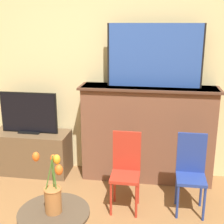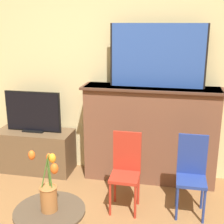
{
  "view_description": "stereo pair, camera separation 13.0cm",
  "coord_description": "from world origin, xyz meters",
  "px_view_note": "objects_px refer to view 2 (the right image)",
  "views": [
    {
      "loc": [
        0.57,
        -1.4,
        1.76
      ],
      "look_at": [
        0.15,
        1.3,
        0.97
      ],
      "focal_mm": 50.0,
      "sensor_mm": 36.0,
      "label": 1
    },
    {
      "loc": [
        0.7,
        -1.37,
        1.76
      ],
      "look_at": [
        0.15,
        1.3,
        0.97
      ],
      "focal_mm": 50.0,
      "sensor_mm": 36.0,
      "label": 2
    }
  ],
  "objects_px": {
    "chair_red": "(126,167)",
    "tv_monitor": "(33,112)",
    "chair_blue": "(192,171)",
    "vase_tulips": "(49,191)",
    "painting": "(158,56)"
  },
  "relations": [
    {
      "from": "tv_monitor",
      "to": "chair_blue",
      "type": "xyz_separation_m",
      "value": [
        1.82,
        -0.53,
        -0.31
      ]
    },
    {
      "from": "painting",
      "to": "chair_blue",
      "type": "bearing_deg",
      "value": -55.92
    },
    {
      "from": "painting",
      "to": "vase_tulips",
      "type": "height_order",
      "value": "painting"
    },
    {
      "from": "chair_red",
      "to": "vase_tulips",
      "type": "bearing_deg",
      "value": -118.1
    },
    {
      "from": "painting",
      "to": "chair_blue",
      "type": "distance_m",
      "value": 1.22
    },
    {
      "from": "chair_blue",
      "to": "vase_tulips",
      "type": "distance_m",
      "value": 1.37
    },
    {
      "from": "tv_monitor",
      "to": "chair_blue",
      "type": "relative_size",
      "value": 0.89
    },
    {
      "from": "chair_red",
      "to": "tv_monitor",
      "type": "bearing_deg",
      "value": 154.43
    },
    {
      "from": "painting",
      "to": "chair_red",
      "type": "xyz_separation_m",
      "value": [
        -0.22,
        -0.63,
        -0.99
      ]
    },
    {
      "from": "chair_blue",
      "to": "chair_red",
      "type": "bearing_deg",
      "value": -175.35
    },
    {
      "from": "painting",
      "to": "tv_monitor",
      "type": "relative_size",
      "value": 1.49
    },
    {
      "from": "chair_blue",
      "to": "vase_tulips",
      "type": "bearing_deg",
      "value": -140.45
    },
    {
      "from": "tv_monitor",
      "to": "chair_red",
      "type": "height_order",
      "value": "tv_monitor"
    },
    {
      "from": "painting",
      "to": "chair_blue",
      "type": "xyz_separation_m",
      "value": [
        0.39,
        -0.58,
        -0.99
      ]
    },
    {
      "from": "painting",
      "to": "chair_red",
      "type": "bearing_deg",
      "value": -109.28
    }
  ]
}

